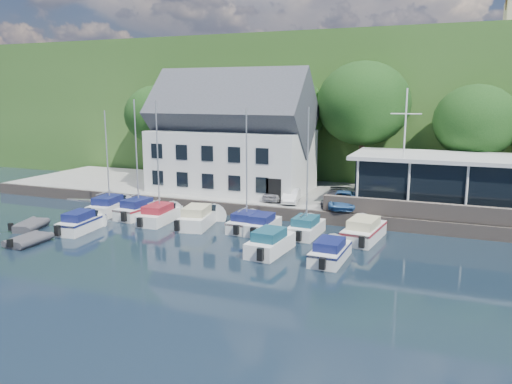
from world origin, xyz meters
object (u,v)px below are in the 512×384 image
boat_r1_0 (107,158)px  club_pavilion (439,181)px  car_silver (276,192)px  flagpole (404,151)px  harbor_building (232,143)px  boat_r1_3 (198,216)px  dinghy_1 (28,239)px  boat_r1_1 (137,159)px  boat_r1_5 (263,223)px  car_blue (344,199)px  dinghy_0 (31,224)px  car_dgrey (335,198)px  boat_r1_4 (247,173)px  boat_r2_0 (81,221)px  boat_r2_4 (330,250)px  car_white (291,196)px  boat_r1_2 (158,167)px  boat_r2_3 (270,241)px  boat_r1_6 (307,176)px  boat_r1_7 (364,229)px

boat_r1_0 → club_pavilion: bearing=12.0°
car_silver → flagpole: bearing=-3.9°
harbor_building → car_silver: bearing=-27.1°
car_silver → boat_r1_3: bearing=-119.0°
boat_r1_0 → dinghy_1: 10.01m
boat_r1_1 → boat_r1_5: boat_r1_1 is taller
car_blue → flagpole: 5.82m
club_pavilion → boat_r1_3: bearing=-151.4°
boat_r1_5 → dinghy_0: size_ratio=1.67×
harbor_building → car_dgrey: 11.51m
boat_r1_4 → dinghy_1: boat_r1_4 is taller
car_dgrey → boat_r1_4: size_ratio=0.49×
flagpole → boat_r2_0: size_ratio=1.62×
boat_r1_1 → flagpole: bearing=20.7°
boat_r2_4 → car_white: bearing=120.9°
boat_r1_2 → car_white: bearing=31.8°
car_blue → boat_r2_3: size_ratio=0.68×
club_pavilion → car_dgrey: bearing=-160.4°
boat_r1_4 → dinghy_0: (-14.89, -5.63, -3.86)m
boat_r1_3 → boat_r1_6: (8.25, 0.53, 3.46)m
harbor_building → flagpole: bearing=-12.5°
car_white → boat_r1_6: 6.93m
boat_r1_1 → boat_r1_6: 14.06m
car_blue → harbor_building: bearing=153.1°
boat_r1_6 → dinghy_0: bearing=-161.2°
club_pavilion → boat_r1_6: (-8.28, -8.47, 1.20)m
boat_r1_0 → boat_r1_2: boat_r1_0 is taller
boat_r1_6 → boat_r2_3: (-1.01, -4.57, -3.47)m
harbor_building → boat_r2_0: size_ratio=2.55×
flagpole → boat_r1_6: (-5.78, -5.53, -1.34)m
boat_r2_4 → boat_r1_6: bearing=122.9°
flagpole → club_pavilion: bearing=49.7°
club_pavilion → car_white: bearing=-166.0°
boat_r1_2 → club_pavilion: bearing=20.6°
club_pavilion → dinghy_0: 31.21m
car_dgrey → boat_r2_0: size_ratio=0.73×
boat_r1_4 → boat_r1_6: bearing=4.3°
boat_r1_5 → dinghy_1: size_ratio=1.70×
car_dgrey → boat_r1_4: (-5.11, -5.96, 2.62)m
boat_r1_4 → boat_r2_3: 6.54m
boat_r1_6 → harbor_building: bearing=139.4°
car_white → boat_r1_4: bearing=-114.5°
boat_r2_0 → dinghy_0: (-3.88, -0.93, -0.38)m
car_blue → boat_r1_5: size_ratio=0.76×
boat_r1_6 → boat_r1_7: bearing=8.1°
boat_r1_3 → boat_r2_3: bearing=-38.9°
car_dgrey → boat_r1_6: boat_r1_6 is taller
boat_r1_0 → boat_r1_7: boat_r1_0 is taller
flagpole → boat_r1_5: 11.72m
boat_r1_6 → boat_r1_5: bearing=-172.0°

